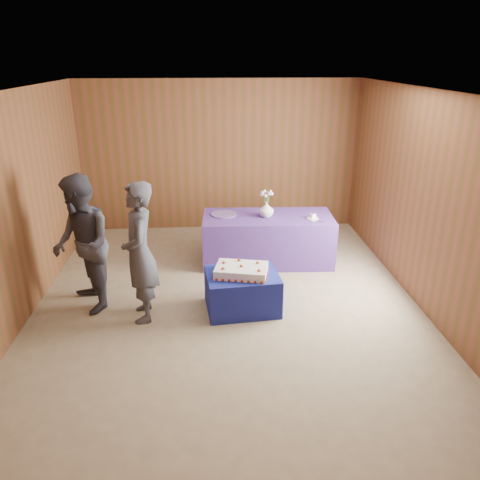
{
  "coord_description": "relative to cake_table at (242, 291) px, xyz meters",
  "views": [
    {
      "loc": [
        -0.2,
        -5.45,
        3.07
      ],
      "look_at": [
        0.17,
        0.1,
        0.86
      ],
      "focal_mm": 35.0,
      "sensor_mm": 36.0,
      "label": 1
    }
  ],
  "objects": [
    {
      "name": "platter",
      "position": [
        -0.17,
        1.61,
        0.51
      ],
      "size": [
        0.49,
        0.49,
        0.02
      ],
      "primitive_type": "cylinder",
      "rotation": [
        0.0,
        0.0,
        -0.27
      ],
      "color": "#6A4B96",
      "rests_on": "serving_table"
    },
    {
      "name": "guest_left",
      "position": [
        -1.24,
        -0.11,
        0.62
      ],
      "size": [
        0.51,
        0.69,
        1.74
      ],
      "primitive_type": "imported",
      "rotation": [
        0.0,
        0.0,
        -1.41
      ],
      "color": "#3B3B45",
      "rests_on": "ground"
    },
    {
      "name": "knife",
      "position": [
        1.2,
        1.2,
        0.5
      ],
      "size": [
        0.26,
        0.09,
        0.0
      ],
      "primitive_type": "cube",
      "rotation": [
        0.0,
        0.0,
        -0.28
      ],
      "color": "silver",
      "rests_on": "serving_table"
    },
    {
      "name": "cake_table",
      "position": [
        0.0,
        0.0,
        0.0
      ],
      "size": [
        0.97,
        0.79,
        0.5
      ],
      "primitive_type": "cube",
      "rotation": [
        0.0,
        0.0,
        0.1
      ],
      "color": "navy",
      "rests_on": "ground"
    },
    {
      "name": "serving_table",
      "position": [
        0.51,
        1.49,
        0.12
      ],
      "size": [
        2.04,
        0.98,
        0.75
      ],
      "primitive_type": "cube",
      "rotation": [
        0.0,
        0.0,
        -0.04
      ],
      "color": "#56338E",
      "rests_on": "ground"
    },
    {
      "name": "vase",
      "position": [
        0.48,
        1.48,
        0.62
      ],
      "size": [
        0.28,
        0.28,
        0.23
      ],
      "primitive_type": "imported",
      "rotation": [
        0.0,
        0.0,
        -0.29
      ],
      "color": "silver",
      "rests_on": "serving_table"
    },
    {
      "name": "ground",
      "position": [
        -0.19,
        0.15,
        -0.25
      ],
      "size": [
        6.0,
        6.0,
        0.0
      ],
      "primitive_type": "plane",
      "color": "gray",
      "rests_on": "ground"
    },
    {
      "name": "cake_slice",
      "position": [
        1.17,
        1.33,
        0.55
      ],
      "size": [
        0.1,
        0.1,
        0.09
      ],
      "rotation": [
        0.0,
        0.0,
        0.59
      ],
      "color": "white",
      "rests_on": "plate"
    },
    {
      "name": "plate",
      "position": [
        1.17,
        1.33,
        0.51
      ],
      "size": [
        0.23,
        0.23,
        0.01
      ],
      "primitive_type": "cylinder",
      "rotation": [
        0.0,
        0.0,
        0.38
      ],
      "color": "white",
      "rests_on": "serving_table"
    },
    {
      "name": "flower_spray",
      "position": [
        0.48,
        1.48,
        0.86
      ],
      "size": [
        0.21,
        0.2,
        0.16
      ],
      "color": "#396A2A",
      "rests_on": "vase"
    },
    {
      "name": "sheet_cake",
      "position": [
        -0.01,
        -0.02,
        0.31
      ],
      "size": [
        0.75,
        0.58,
        0.15
      ],
      "rotation": [
        0.0,
        0.0,
        -0.21
      ],
      "color": "white",
      "rests_on": "cake_table"
    },
    {
      "name": "guest_right",
      "position": [
        -1.98,
        0.17,
        0.63
      ],
      "size": [
        0.97,
        1.06,
        1.76
      ],
      "primitive_type": "imported",
      "rotation": [
        0.0,
        0.0,
        -1.12
      ],
      "color": "#36353F",
      "rests_on": "ground"
    },
    {
      "name": "room_shell",
      "position": [
        -0.19,
        0.15,
        1.55
      ],
      "size": [
        5.04,
        6.04,
        2.72
      ],
      "color": "brown",
      "rests_on": "ground"
    }
  ]
}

